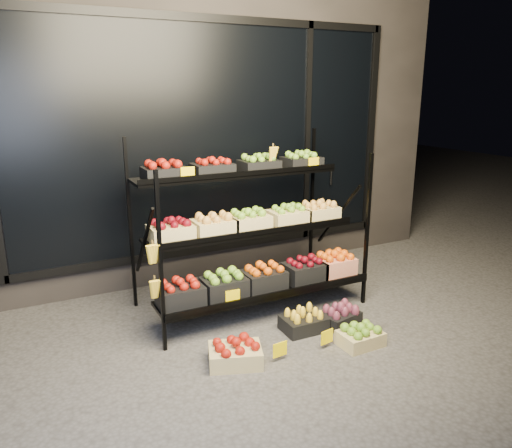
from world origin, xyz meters
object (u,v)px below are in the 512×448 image
display_rack (252,230)px  floor_crate_midleft (303,321)px  floor_crate_left (235,353)px  floor_crate_midright (360,336)px

display_rack → floor_crate_midleft: size_ratio=5.69×
floor_crate_left → floor_crate_midleft: bearing=36.3°
floor_crate_midright → display_rack: bearing=112.4°
floor_crate_left → floor_crate_midleft: (0.77, 0.23, -0.01)m
display_rack → floor_crate_midleft: display_rack is taller
display_rack → floor_crate_left: bearing=-123.7°
floor_crate_midleft → floor_crate_midright: floor_crate_midleft is taller
floor_crate_left → floor_crate_midright: floor_crate_left is taller
display_rack → floor_crate_midleft: 0.97m
floor_crate_midleft → floor_crate_midright: bearing=-55.8°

